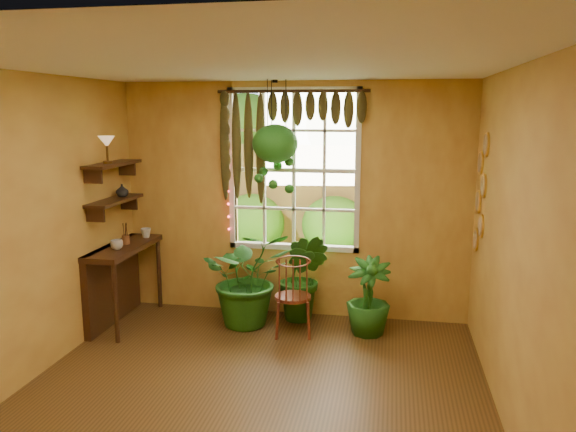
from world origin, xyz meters
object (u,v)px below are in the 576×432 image
potted_plant_mid (303,277)px  hanging_basket (275,148)px  windsor_chair (293,307)px  counter_ledge (116,275)px  potted_plant_left (249,277)px

potted_plant_mid → hanging_basket: hanging_basket is taller
windsor_chair → hanging_basket: bearing=113.0°
counter_ledge → windsor_chair: windsor_chair is taller
potted_plant_left → hanging_basket: size_ratio=0.88×
hanging_basket → potted_plant_left: bearing=-140.3°
counter_ledge → hanging_basket: size_ratio=0.97×
potted_plant_left → potted_plant_mid: 0.62m
counter_ledge → windsor_chair: (2.02, -0.00, -0.25)m
counter_ledge → potted_plant_left: bearing=7.6°
counter_ledge → potted_plant_left: (1.48, 0.20, -0.00)m
hanging_basket → counter_ledge: bearing=-166.6°
potted_plant_mid → counter_ledge: bearing=-168.4°
potted_plant_mid → hanging_basket: 1.49m
windsor_chair → potted_plant_left: potted_plant_left is taller
potted_plant_left → potted_plant_mid: size_ratio=1.07×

